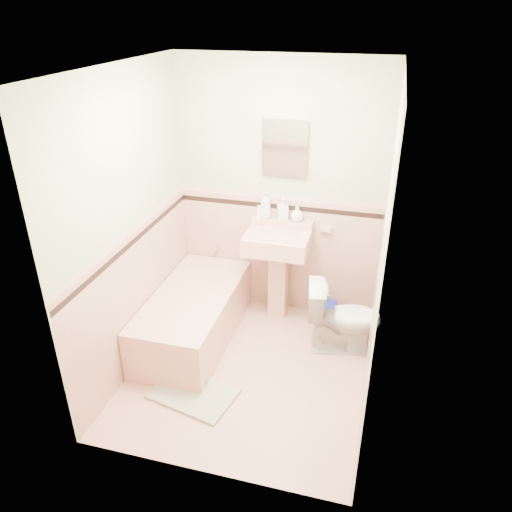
% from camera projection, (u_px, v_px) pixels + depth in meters
% --- Properties ---
extents(floor, '(2.20, 2.20, 0.00)m').
position_uv_depth(floor, '(249.00, 369.00, 4.34)').
color(floor, '#D69F8C').
rests_on(floor, ground).
extents(ceiling, '(2.20, 2.20, 0.00)m').
position_uv_depth(ceiling, '(246.00, 67.00, 3.19)').
color(ceiling, white).
rests_on(ceiling, ground).
extents(wall_back, '(2.50, 0.00, 2.50)m').
position_uv_depth(wall_back, '(279.00, 193.00, 4.71)').
color(wall_back, beige).
rests_on(wall_back, ground).
extents(wall_front, '(2.50, 0.00, 2.50)m').
position_uv_depth(wall_front, '(195.00, 322.00, 2.82)').
color(wall_front, beige).
rests_on(wall_front, ground).
extents(wall_left, '(0.00, 2.50, 2.50)m').
position_uv_depth(wall_left, '(129.00, 228.00, 4.00)').
color(wall_left, beige).
rests_on(wall_left, ground).
extents(wall_right, '(0.00, 2.50, 2.50)m').
position_uv_depth(wall_right, '(382.00, 257.00, 3.54)').
color(wall_right, beige).
rests_on(wall_right, ground).
extents(wainscot_back, '(2.00, 0.00, 2.00)m').
position_uv_depth(wainscot_back, '(277.00, 254.00, 5.00)').
color(wainscot_back, '#D9A491').
rests_on(wainscot_back, ground).
extents(wainscot_front, '(2.00, 0.00, 2.00)m').
position_uv_depth(wainscot_front, '(201.00, 405.00, 3.13)').
color(wainscot_front, '#D9A491').
rests_on(wainscot_front, ground).
extents(wainscot_left, '(0.00, 2.20, 2.20)m').
position_uv_depth(wainscot_left, '(139.00, 296.00, 4.29)').
color(wainscot_left, '#D9A491').
rests_on(wainscot_left, ground).
extents(wainscot_right, '(0.00, 2.20, 2.20)m').
position_uv_depth(wainscot_right, '(370.00, 331.00, 3.84)').
color(wainscot_right, '#D9A491').
rests_on(wainscot_right, ground).
extents(accent_back, '(2.00, 0.00, 2.00)m').
position_uv_depth(accent_back, '(278.00, 207.00, 4.75)').
color(accent_back, black).
rests_on(accent_back, ground).
extents(accent_front, '(2.00, 0.00, 2.00)m').
position_uv_depth(accent_front, '(197.00, 339.00, 2.90)').
color(accent_front, black).
rests_on(accent_front, ground).
extents(accent_left, '(0.00, 2.20, 2.20)m').
position_uv_depth(accent_left, '(133.00, 242.00, 4.05)').
color(accent_left, black).
rests_on(accent_left, ground).
extents(accent_right, '(0.00, 2.20, 2.20)m').
position_uv_depth(accent_right, '(377.00, 273.00, 3.60)').
color(accent_right, black).
rests_on(accent_right, ground).
extents(cap_back, '(2.00, 0.00, 2.00)m').
position_uv_depth(cap_back, '(279.00, 197.00, 4.71)').
color(cap_back, '#D6A296').
rests_on(cap_back, ground).
extents(cap_front, '(2.00, 0.00, 2.00)m').
position_uv_depth(cap_front, '(196.00, 325.00, 2.85)').
color(cap_front, '#D6A296').
rests_on(cap_front, ground).
extents(cap_left, '(0.00, 2.20, 2.20)m').
position_uv_depth(cap_left, '(131.00, 231.00, 4.01)').
color(cap_left, '#D6A296').
rests_on(cap_left, ground).
extents(cap_right, '(0.00, 2.20, 2.20)m').
position_uv_depth(cap_right, '(379.00, 261.00, 3.55)').
color(cap_right, '#D6A296').
rests_on(cap_right, ground).
extents(bathtub, '(0.70, 1.50, 0.45)m').
position_uv_depth(bathtub, '(194.00, 317.00, 4.67)').
color(bathtub, tan).
rests_on(bathtub, floor).
extents(tub_faucet, '(0.04, 0.12, 0.04)m').
position_uv_depth(tub_faucet, '(217.00, 246.00, 5.10)').
color(tub_faucet, silver).
rests_on(tub_faucet, wall_back).
extents(sink, '(0.60, 0.49, 0.94)m').
position_uv_depth(sink, '(277.00, 277.00, 4.85)').
color(sink, tan).
rests_on(sink, floor).
extents(sink_faucet, '(0.02, 0.02, 0.10)m').
position_uv_depth(sink_faucet, '(281.00, 227.00, 4.75)').
color(sink_faucet, silver).
rests_on(sink_faucet, sink).
extents(medicine_cabinet, '(0.40, 0.04, 0.50)m').
position_uv_depth(medicine_cabinet, '(285.00, 148.00, 4.46)').
color(medicine_cabinet, white).
rests_on(medicine_cabinet, wall_back).
extents(soap_dish, '(0.11, 0.07, 0.04)m').
position_uv_depth(soap_dish, '(326.00, 229.00, 4.70)').
color(soap_dish, tan).
rests_on(soap_dish, wall_back).
extents(soap_bottle_left, '(0.12, 0.12, 0.27)m').
position_uv_depth(soap_bottle_left, '(266.00, 205.00, 4.73)').
color(soap_bottle_left, '#B2B2B2').
rests_on(soap_bottle_left, sink).
extents(soap_bottle_mid, '(0.13, 0.13, 0.22)m').
position_uv_depth(soap_bottle_mid, '(283.00, 209.00, 4.71)').
color(soap_bottle_mid, '#B2B2B2').
rests_on(soap_bottle_mid, sink).
extents(soap_bottle_right, '(0.13, 0.13, 0.16)m').
position_uv_depth(soap_bottle_right, '(297.00, 213.00, 4.69)').
color(soap_bottle_right, '#B2B2B2').
rests_on(soap_bottle_right, sink).
extents(tube, '(0.04, 0.04, 0.12)m').
position_uv_depth(tube, '(259.00, 211.00, 4.78)').
color(tube, white).
rests_on(tube, sink).
extents(toilet, '(0.71, 0.48, 0.67)m').
position_uv_depth(toilet, '(344.00, 318.00, 4.46)').
color(toilet, white).
rests_on(toilet, floor).
extents(bucket, '(0.25, 0.25, 0.21)m').
position_uv_depth(bucket, '(326.00, 313.00, 4.94)').
color(bucket, '#16269B').
rests_on(bucket, floor).
extents(bath_mat, '(0.75, 0.58, 0.03)m').
position_uv_depth(bath_mat, '(194.00, 393.00, 4.06)').
color(bath_mat, gray).
rests_on(bath_mat, floor).
extents(shoe, '(0.14, 0.08, 0.05)m').
position_uv_depth(shoe, '(199.00, 381.00, 4.13)').
color(shoe, '#BF1E59').
rests_on(shoe, bath_mat).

